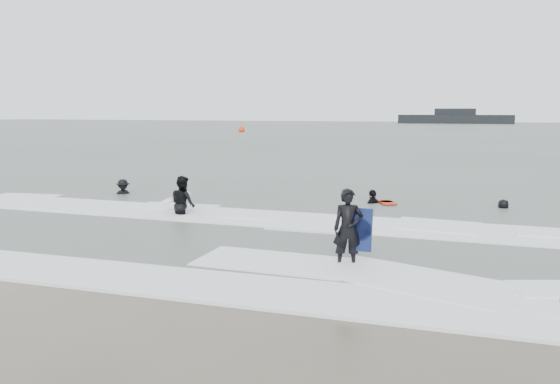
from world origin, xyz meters
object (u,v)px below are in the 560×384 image
(surfer_wading, at_px, (183,216))
(surfer_right_near, at_px, (373,204))
(surfer_centre, at_px, (347,267))
(surfer_breaker, at_px, (123,195))
(buoy, at_px, (242,130))
(surfer_right_far, at_px, (503,209))
(vessel_horizon, at_px, (455,118))

(surfer_wading, relative_size, surfer_right_near, 1.11)
(surfer_centre, bearing_deg, surfer_wading, 130.07)
(surfer_right_near, bearing_deg, surfer_centre, 35.99)
(surfer_centre, xyz_separation_m, surfer_breaker, (-10.86, 7.32, 0.00))
(surfer_breaker, height_order, buoy, buoy)
(surfer_right_near, relative_size, buoy, 1.03)
(surfer_centre, height_order, surfer_breaker, surfer_centre)
(surfer_right_far, bearing_deg, surfer_centre, 54.92)
(vessel_horizon, bearing_deg, surfer_breaker, -94.71)
(surfer_breaker, relative_size, surfer_right_far, 1.01)
(buoy, bearing_deg, surfer_wading, -69.10)
(surfer_breaker, bearing_deg, surfer_centre, -73.97)
(surfer_breaker, bearing_deg, surfer_right_far, -34.08)
(surfer_wading, bearing_deg, surfer_centre, -179.11)
(surfer_right_far, distance_m, vessel_horizon, 130.82)
(surfer_right_near, bearing_deg, surfer_wading, -22.27)
(surfer_right_far, relative_size, buoy, 0.91)
(buoy, height_order, vessel_horizon, vessel_horizon)
(surfer_wading, xyz_separation_m, surfer_right_far, (10.18, 4.63, 0.00))
(surfer_right_near, bearing_deg, surfer_breaker, -52.84)
(surfer_centre, distance_m, vessel_horizon, 139.61)
(buoy, xyz_separation_m, vessel_horizon, (31.34, 70.16, 1.04))
(surfer_right_near, distance_m, surfer_right_far, 4.56)
(surfer_right_far, height_order, buoy, buoy)
(surfer_wading, xyz_separation_m, buoy, (-24.91, 65.23, 0.42))
(surfer_centre, relative_size, vessel_horizon, 0.06)
(surfer_wading, relative_size, vessel_horizon, 0.07)
(surfer_right_near, height_order, surfer_right_far, surfer_right_near)
(surfer_right_far, height_order, vessel_horizon, vessel_horizon)
(surfer_centre, xyz_separation_m, surfer_right_far, (3.79, 8.84, 0.00))
(surfer_wading, bearing_deg, surfer_right_far, -121.31)
(surfer_right_near, bearing_deg, surfer_right_far, 126.00)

